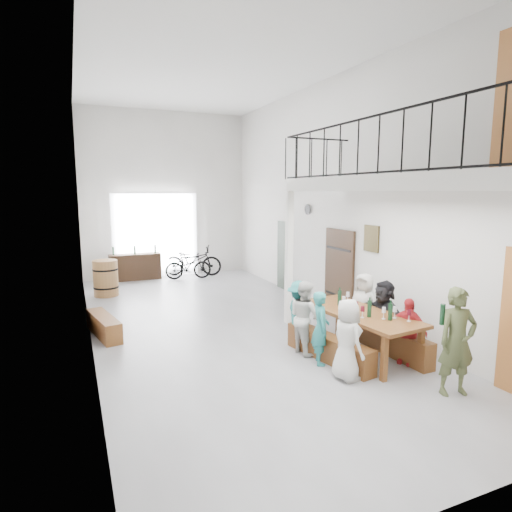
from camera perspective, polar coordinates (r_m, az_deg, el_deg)
name	(u,v)px	position (r m, az deg, el deg)	size (l,w,h in m)	color
floor	(226,324)	(9.48, -4.03, -9.02)	(12.00, 12.00, 0.00)	gray
room_walls	(224,158)	(9.06, -4.28, 12.93)	(12.00, 12.00, 12.00)	white
gateway_portal	(156,235)	(14.77, -13.23, 2.69)	(2.80, 0.08, 2.80)	white
right_wall_decor	(385,249)	(8.82, 16.87, 0.90)	(0.07, 8.28, 5.07)	#9B5B29
balcony	(406,185)	(7.33, 19.33, 8.87)	(1.52, 5.62, 4.00)	white
tasting_table	(359,316)	(7.77, 13.56, -7.80)	(1.19, 2.42, 0.79)	brown
bench_inner	(328,348)	(7.58, 9.64, -11.98)	(0.30, 1.89, 0.43)	brown
bench_wall	(386,339)	(8.18, 16.97, -10.56)	(0.26, 2.03, 0.47)	brown
tableware	(367,306)	(7.60, 14.59, -6.52)	(0.63, 1.48, 0.35)	black
side_bench	(104,326)	(9.19, -19.63, -8.75)	(0.32, 1.46, 0.41)	brown
oak_barrel	(106,278)	(12.52, -19.40, -2.79)	(0.68, 0.68, 1.00)	#976639
serving_counter	(135,267)	(14.51, -15.79, -1.40)	(1.61, 0.45, 0.85)	#321E13
counter_bottles	(135,250)	(14.41, -15.88, 0.80)	(1.37, 0.14, 0.28)	black
guest_left_a	(347,340)	(6.78, 12.09, -10.85)	(0.62, 0.40, 1.26)	silver
guest_left_b	(321,328)	(7.30, 8.60, -9.44)	(0.45, 0.30, 1.24)	#227472
guest_left_c	(305,317)	(7.74, 6.56, -8.07)	(0.64, 0.50, 1.31)	silver
guest_left_d	(299,314)	(8.04, 5.76, -7.67)	(0.80, 0.46, 1.24)	#227472
guest_right_a	(407,331)	(7.65, 19.52, -9.42)	(0.66, 0.28, 1.13)	#B41F23
guest_right_b	(383,316)	(8.11, 16.60, -7.63)	(1.21, 0.38, 1.30)	black
guest_right_c	(364,306)	(8.64, 14.19, -6.50)	(0.64, 0.42, 1.31)	silver
host_standing	(457,342)	(6.76, 25.23, -10.29)	(0.57, 0.37, 1.55)	#454D2B
potted_plant	(318,301)	(10.62, 8.22, -6.02)	(0.36, 0.31, 0.40)	#1C5318
bicycle_near	(193,261)	(14.81, -8.44, -0.62)	(0.68, 1.96, 1.03)	black
bicycle_far	(188,266)	(14.24, -9.02, -1.27)	(0.42, 1.50, 0.90)	black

